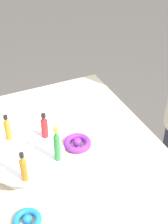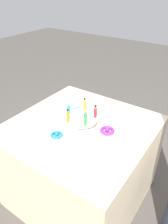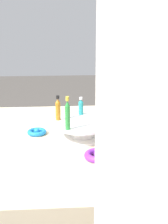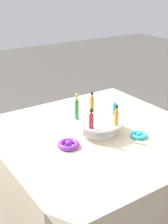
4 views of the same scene
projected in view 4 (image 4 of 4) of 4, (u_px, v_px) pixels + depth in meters
The scene contains 10 objects.
party_table at pixel (97, 192), 1.86m from camera, with size 1.07×1.07×0.80m.
display_stand at pixel (98, 124), 1.68m from camera, with size 0.27×0.27×0.08m.
bottle_red at pixel (91, 119), 1.55m from camera, with size 0.02×0.02×0.10m.
bottle_orange at pixel (116, 116), 1.58m from camera, with size 0.02×0.02×0.11m.
bottle_teal at pixel (115, 108), 1.71m from camera, with size 0.02×0.02×0.08m.
bottle_amber at pixel (92, 103), 1.75m from camera, with size 0.02×0.02×0.11m.
bottle_green at pixel (77, 108), 1.65m from camera, with size 0.02×0.02×0.14m.
ribbon_bow_purple at pixel (69, 144), 1.55m from camera, with size 0.11×0.11×0.04m.
ribbon_bow_teal at pixel (139, 135), 1.65m from camera, with size 0.09×0.09×0.03m.
ribbon_bow_blue at pixel (86, 115), 1.89m from camera, with size 0.09×0.09×0.03m.
Camera 4 is at (1.22, -0.91, 1.57)m, focal length 50.00 mm.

